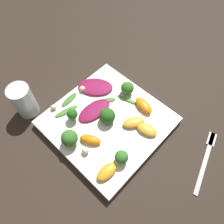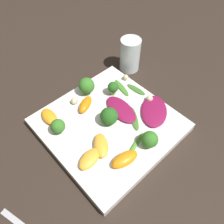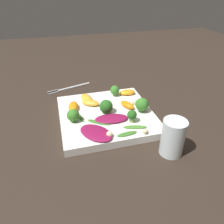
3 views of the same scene
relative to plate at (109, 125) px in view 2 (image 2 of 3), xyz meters
The scene contains 22 objects.
ground_plane 0.01m from the plate, ahead, with size 2.40×2.40×0.00m, color #2D231C.
plate is the anchor object (origin of this frame).
drinking_glass 0.24m from the plate, 147.79° to the right, with size 0.06×0.06×0.10m.
radicchio_leaf_0 0.12m from the plate, 152.18° to the left, with size 0.12×0.12×0.01m.
radicchio_leaf_1 0.05m from the plate, behind, with size 0.06×0.11×0.01m.
orange_segment_0 0.11m from the plate, 25.62° to the left, with size 0.06×0.05×0.02m.
orange_segment_1 0.08m from the plate, 80.72° to the right, with size 0.06×0.05×0.02m.
orange_segment_2 0.11m from the plate, 65.04° to the left, with size 0.07×0.04×0.02m.
orange_segment_3 0.08m from the plate, 33.47° to the left, with size 0.06×0.07×0.02m.
orange_segment_4 0.15m from the plate, 46.43° to the right, with size 0.04×0.06×0.02m.
broccoli_floret_0 0.12m from the plate, 101.88° to the left, with size 0.04×0.04×0.04m.
broccoli_floret_1 0.13m from the plate, 29.28° to the right, with size 0.03×0.03×0.04m.
broccoli_floret_2 0.03m from the plate, ahead, with size 0.04×0.04×0.04m.
broccoli_floret_3 0.12m from the plate, 101.55° to the right, with size 0.04×0.04×0.05m.
broccoli_floret_4 0.10m from the plate, 138.90° to the right, with size 0.03×0.03×0.04m.
arugula_sprig_0 0.06m from the plate, 144.91° to the left, with size 0.06×0.07×0.00m.
arugula_sprig_1 0.12m from the plate, 149.34° to the right, with size 0.03×0.07×0.00m.
arugula_sprig_2 0.13m from the plate, 167.24° to the right, with size 0.02×0.06×0.00m.
arugula_sprig_3 0.09m from the plate, 90.27° to the left, with size 0.08×0.03×0.00m.
macadamia_nut_0 0.13m from the plate, behind, with size 0.02×0.02×0.02m.
macadamia_nut_1 0.16m from the plate, 149.87° to the right, with size 0.02×0.02×0.02m.
macadamia_nut_2 0.11m from the plate, 76.75° to the right, with size 0.02×0.02×0.02m.
Camera 2 is at (0.21, 0.24, 0.46)m, focal length 35.00 mm.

